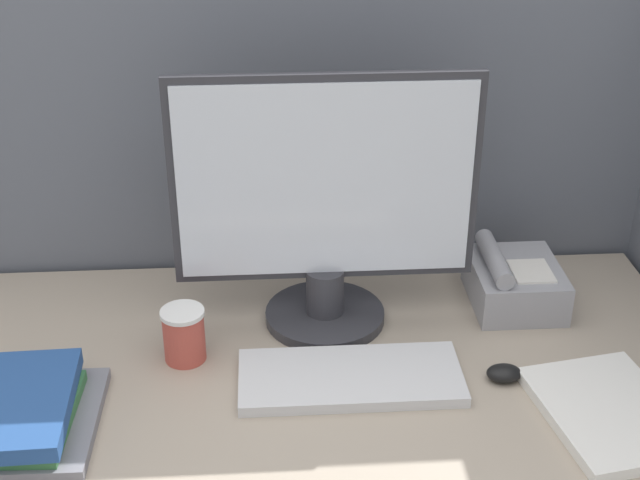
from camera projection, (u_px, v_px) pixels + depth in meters
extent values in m
cube|color=slate|center=(302.00, 248.00, 1.92)|extent=(1.80, 0.04, 1.48)
cylinder|color=#333338|center=(325.00, 315.00, 1.70)|extent=(0.23, 0.23, 0.02)
cylinder|color=#333338|center=(325.00, 291.00, 1.67)|extent=(0.07, 0.07, 0.09)
cube|color=#333338|center=(325.00, 180.00, 1.57)|extent=(0.55, 0.02, 0.39)
cube|color=silver|center=(325.00, 182.00, 1.57)|extent=(0.52, 0.01, 0.36)
cube|color=silver|center=(350.00, 378.00, 1.53)|extent=(0.38, 0.17, 0.02)
ellipsoid|color=black|center=(504.00, 373.00, 1.53)|extent=(0.06, 0.05, 0.03)
cylinder|color=#BF4C3F|center=(184.00, 337.00, 1.57)|extent=(0.07, 0.07, 0.09)
cylinder|color=white|center=(182.00, 313.00, 1.55)|extent=(0.08, 0.08, 0.01)
cube|color=slate|center=(25.00, 423.00, 1.42)|extent=(0.23, 0.26, 0.02)
cube|color=#38723F|center=(14.00, 417.00, 1.40)|extent=(0.19, 0.23, 0.02)
cube|color=#264C8C|center=(11.00, 405.00, 1.40)|extent=(0.19, 0.26, 0.03)
cube|color=#99999E|center=(515.00, 284.00, 1.74)|extent=(0.17, 0.20, 0.08)
cube|color=white|center=(531.00, 271.00, 1.70)|extent=(0.08, 0.09, 0.00)
cylinder|color=#99999E|center=(494.00, 259.00, 1.71)|extent=(0.04, 0.18, 0.04)
cube|color=white|center=(610.00, 412.00, 1.44)|extent=(0.25, 0.30, 0.02)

